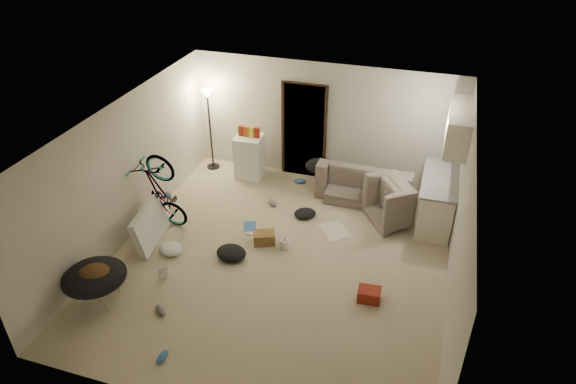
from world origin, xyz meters
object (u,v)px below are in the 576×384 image
(kitchen_counter, at_px, (437,201))
(armchair, at_px, (403,204))
(saucer_chair, at_px, (95,281))
(drink_case_b, at_px, (369,295))
(sofa, at_px, (365,185))
(floor_lamp, at_px, (209,113))
(drink_case_a, at_px, (264,238))
(tv_box, at_px, (150,226))
(mini_fridge, at_px, (250,156))
(juicer, at_px, (285,243))
(bicycle, at_px, (163,207))

(kitchen_counter, xyz_separation_m, armchair, (-0.59, -0.11, -0.13))
(saucer_chair, bearing_deg, drink_case_b, 17.84)
(sofa, relative_size, armchair, 1.95)
(armchair, height_order, drink_case_b, armchair)
(floor_lamp, bearing_deg, drink_case_a, -48.34)
(kitchen_counter, bearing_deg, floor_lamp, 172.34)
(floor_lamp, bearing_deg, drink_case_b, -37.85)
(armchair, relative_size, saucer_chair, 1.01)
(drink_case_a, bearing_deg, floor_lamp, 108.75)
(saucer_chair, height_order, drink_case_b, saucer_chair)
(floor_lamp, height_order, tv_box, floor_lamp)
(drink_case_a, relative_size, drink_case_b, 1.07)
(mini_fridge, relative_size, saucer_chair, 0.98)
(tv_box, relative_size, drink_case_b, 2.98)
(drink_case_a, bearing_deg, kitchen_counter, 6.76)
(armchair, distance_m, saucer_chair, 5.51)
(drink_case_b, distance_m, juicer, 1.81)
(juicer, bearing_deg, kitchen_counter, 34.25)
(saucer_chair, relative_size, juicer, 3.81)
(kitchen_counter, relative_size, juicer, 6.01)
(armchair, relative_size, drink_case_b, 2.76)
(saucer_chair, relative_size, drink_case_a, 2.55)
(saucer_chair, relative_size, tv_box, 0.92)
(drink_case_b, bearing_deg, tv_box, 171.71)
(kitchen_counter, relative_size, sofa, 0.80)
(mini_fridge, bearing_deg, drink_case_b, -47.32)
(drink_case_a, distance_m, juicer, 0.40)
(floor_lamp, xyz_separation_m, drink_case_b, (4.02, -3.13, -1.21))
(drink_case_a, xyz_separation_m, juicer, (0.40, -0.04, -0.00))
(bicycle, relative_size, tv_box, 1.57)
(drink_case_a, bearing_deg, tv_box, 173.83)
(floor_lamp, relative_size, juicer, 7.25)
(saucer_chair, relative_size, drink_case_b, 2.73)
(drink_case_a, height_order, juicer, juicer)
(saucer_chair, bearing_deg, tv_box, 90.00)
(mini_fridge, bearing_deg, bicycle, -113.18)
(sofa, height_order, mini_fridge, mini_fridge)
(drink_case_a, bearing_deg, juicer, -28.89)
(floor_lamp, distance_m, tv_box, 2.99)
(armchair, xyz_separation_m, mini_fridge, (-3.32, 0.66, 0.15))
(sofa, distance_m, armchair, 1.00)
(floor_lamp, distance_m, sofa, 3.58)
(floor_lamp, bearing_deg, bicycle, -87.55)
(tv_box, xyz_separation_m, juicer, (2.31, 0.53, -0.24))
(drink_case_b, bearing_deg, juicer, 148.90)
(armchair, bearing_deg, mini_fridge, 44.70)
(floor_lamp, xyz_separation_m, tv_box, (0.10, -2.83, -0.97))
(drink_case_a, height_order, drink_case_b, drink_case_a)
(sofa, bearing_deg, drink_case_b, 102.29)
(tv_box, distance_m, juicer, 2.38)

